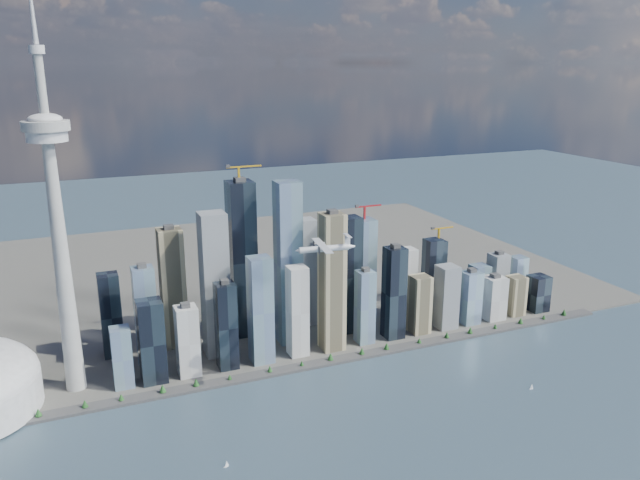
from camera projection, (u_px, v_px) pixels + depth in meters
name	position (u px, v px, depth m)	size (l,w,h in m)	color
ground	(379.00, 468.00, 683.06)	(4000.00, 4000.00, 0.00)	#2E4352
seawall	(299.00, 367.00, 904.52)	(1100.00, 22.00, 4.00)	#383838
land	(223.00, 274.00, 1304.27)	(1400.00, 900.00, 3.00)	#4C4C47
shoreline_trees	(299.00, 363.00, 902.66)	(960.53, 7.20, 8.80)	#3F2D1E
skyscraper_cluster	(314.00, 288.00, 980.54)	(736.00, 142.00, 277.19)	black
needle_tower	(57.00, 222.00, 782.97)	(56.00, 56.00, 550.50)	#9A9B96
airplane	(325.00, 248.00, 796.36)	(79.99, 70.92, 19.50)	silver
sailboat_west	(226.00, 465.00, 684.69)	(6.03, 2.48, 8.33)	white
sailboat_east	(531.00, 387.00, 847.94)	(6.14, 2.31, 8.48)	white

